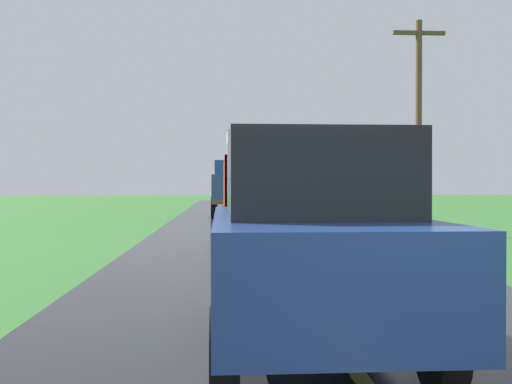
{
  "coord_description": "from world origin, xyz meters",
  "views": [
    {
      "loc": [
        -1.08,
        -1.43,
        1.55
      ],
      "look_at": [
        -0.07,
        14.57,
        1.4
      ],
      "focal_mm": 40.22,
      "sensor_mm": 36.0,
      "label": 1
    }
  ],
  "objects_px": {
    "banana_truck_far": "(235,188)",
    "following_car": "(307,239)",
    "banana_truck_near": "(274,191)",
    "utility_pole_roadside": "(419,120)"
  },
  "relations": [
    {
      "from": "banana_truck_near",
      "to": "utility_pole_roadside",
      "type": "xyz_separation_m",
      "value": [
        5.12,
        4.86,
        2.22
      ]
    },
    {
      "from": "banana_truck_far",
      "to": "following_car",
      "type": "bearing_deg",
      "value": -89.94
    },
    {
      "from": "banana_truck_far",
      "to": "banana_truck_near",
      "type": "bearing_deg",
      "value": -88.25
    },
    {
      "from": "banana_truck_near",
      "to": "following_car",
      "type": "xyz_separation_m",
      "value": [
        -0.45,
        -7.94,
        -0.39
      ]
    },
    {
      "from": "banana_truck_near",
      "to": "following_car",
      "type": "relative_size",
      "value": 1.42
    },
    {
      "from": "following_car",
      "to": "utility_pole_roadside",
      "type": "bearing_deg",
      "value": 66.5
    },
    {
      "from": "banana_truck_near",
      "to": "banana_truck_far",
      "type": "xyz_separation_m",
      "value": [
        -0.47,
        15.46,
        0.0
      ]
    },
    {
      "from": "banana_truck_far",
      "to": "following_car",
      "type": "xyz_separation_m",
      "value": [
        0.02,
        -23.39,
        -0.39
      ]
    },
    {
      "from": "banana_truck_far",
      "to": "following_car",
      "type": "distance_m",
      "value": 23.4
    },
    {
      "from": "banana_truck_near",
      "to": "following_car",
      "type": "bearing_deg",
      "value": -93.22
    }
  ]
}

